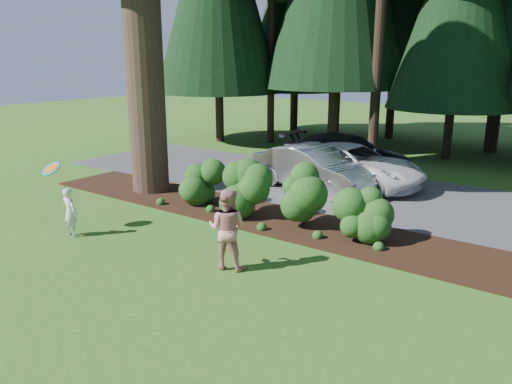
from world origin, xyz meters
TOP-DOWN VIEW (x-y plane):
  - ground at (0.00, 0.00)m, footprint 80.00×80.00m
  - mulch_bed at (0.00, 3.25)m, footprint 16.00×2.50m
  - driveway at (0.00, 7.50)m, footprint 22.00×6.00m
  - shrub_row at (0.77, 3.14)m, footprint 6.53×1.60m
  - lily_cluster at (-0.30, 2.40)m, footprint 0.69×0.09m
  - car_silver_wagon at (-0.07, 6.76)m, footprint 4.83×2.45m
  - car_white_suv at (0.68, 8.10)m, footprint 5.47×2.88m
  - car_dark_suv at (-0.32, 9.80)m, footprint 5.34×2.37m
  - child at (-2.88, -0.92)m, footprint 0.47×0.32m
  - adult at (1.69, -0.09)m, footprint 1.04×0.92m
  - frisbee at (-3.58, -0.89)m, footprint 0.52×0.45m

SIDE VIEW (x-z plane):
  - ground at x=0.00m, z-range 0.00..0.00m
  - driveway at x=0.00m, z-range 0.00..0.03m
  - mulch_bed at x=0.00m, z-range 0.00..0.05m
  - lily_cluster at x=-0.30m, z-range 0.21..0.78m
  - child at x=-2.88m, z-range 0.00..1.28m
  - car_white_suv at x=0.68m, z-range 0.03..1.50m
  - car_silver_wagon at x=-0.07m, z-range 0.03..1.55m
  - car_dark_suv at x=-0.32m, z-range 0.03..1.55m
  - shrub_row at x=0.77m, z-range 0.00..1.61m
  - adult at x=1.69m, z-range 0.00..1.80m
  - frisbee at x=-3.58m, z-range 1.53..1.85m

